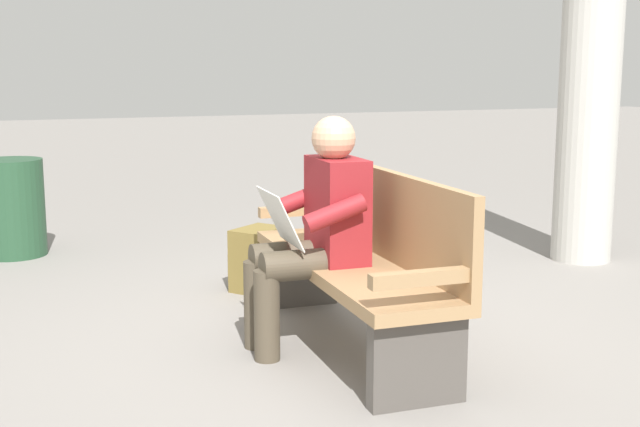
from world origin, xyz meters
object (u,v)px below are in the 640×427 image
(bench_near, at_px, (362,258))
(support_pillar, at_px, (593,29))
(backpack, at_px, (257,259))
(trash_bin, at_px, (12,208))
(person_seated, at_px, (316,227))

(bench_near, height_order, support_pillar, support_pillar)
(backpack, bearing_deg, bench_near, -172.77)
(backpack, relative_size, trash_bin, 0.55)
(backpack, xyz_separation_m, trash_bin, (1.64, 1.41, 0.17))
(person_seated, xyz_separation_m, support_pillar, (1.09, -2.56, 1.05))
(person_seated, relative_size, trash_bin, 1.61)
(bench_near, xyz_separation_m, trash_bin, (2.89, 1.57, -0.09))
(person_seated, height_order, backpack, person_seated)
(backpack, bearing_deg, support_pillar, -92.28)
(bench_near, distance_m, backpack, 1.28)
(bench_near, xyz_separation_m, backpack, (1.25, 0.16, -0.26))
(bench_near, height_order, backpack, bench_near)
(person_seated, bearing_deg, trash_bin, 28.36)
(person_seated, bearing_deg, bench_near, -100.95)
(bench_near, bearing_deg, person_seated, 79.05)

